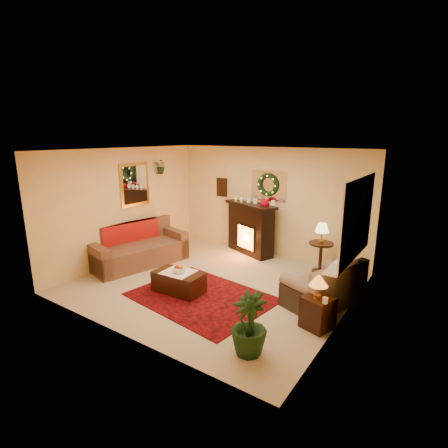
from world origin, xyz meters
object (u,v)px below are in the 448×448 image
Objects in this scene: sofa at (139,246)px; loveseat at (324,281)px; end_table_square at (318,311)px; coffee_table at (179,281)px; side_table_round at (320,258)px; fireplace at (250,232)px.

loveseat is at bearing 19.66° from sofa.
end_table_square is 2.60m from coffee_table.
end_table_square is at bearing 2.53° from coffee_table.
side_table_round is at bearing 108.44° from end_table_square.
sofa is at bearing -152.32° from loveseat.
sofa is 1.57× the size of loveseat.
side_table_round is (-0.54, 1.38, -0.09)m from loveseat.
loveseat reaches higher than coffee_table.
coffee_table is at bearing -174.69° from end_table_square.
sofa is 3.23× the size of side_table_round.
fireplace is at bearing 87.88° from coffee_table.
coffee_table is (1.71, -0.59, -0.22)m from sofa.
sofa reaches higher than side_table_round.
side_table_round is 3.07m from coffee_table.
side_table_round is 1.33× the size of end_table_square.
side_table_round is (1.88, -0.27, -0.23)m from fireplace.
fireplace is 1.97× the size of side_table_round.
loveseat is 2.73× the size of end_table_square.
coffee_table is at bearing -127.10° from side_table_round.
side_table_round is (3.56, 1.86, -0.10)m from sofa.
side_table_round is 0.71× the size of coffee_table.
fireplace reaches higher than loveseat.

